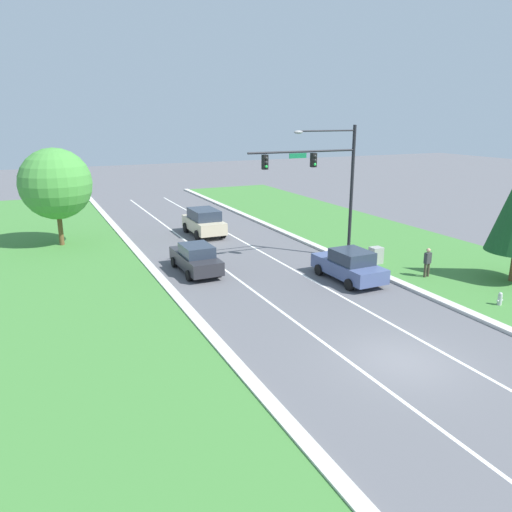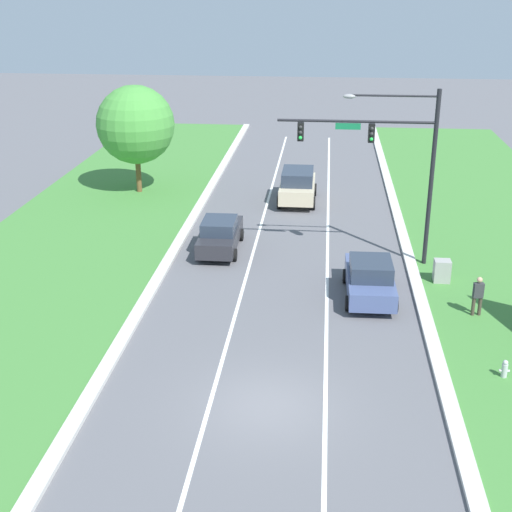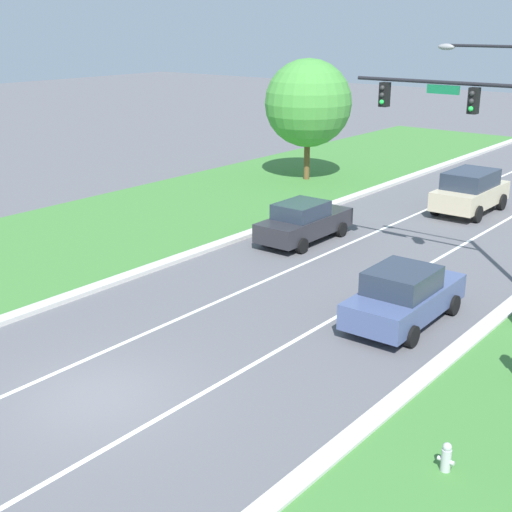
{
  "view_description": "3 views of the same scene",
  "coord_description": "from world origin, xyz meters",
  "px_view_note": "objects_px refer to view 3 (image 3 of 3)",
  "views": [
    {
      "loc": [
        -11.68,
        -12.57,
        8.54
      ],
      "look_at": [
        -0.55,
        11.53,
        1.08
      ],
      "focal_mm": 35.0,
      "sensor_mm": 36.0,
      "label": 1
    },
    {
      "loc": [
        1.51,
        -18.9,
        12.4
      ],
      "look_at": [
        -1.32,
        9.82,
        1.15
      ],
      "focal_mm": 50.0,
      "sensor_mm": 36.0,
      "label": 2
    },
    {
      "loc": [
        12.23,
        -9.25,
        8.46
      ],
      "look_at": [
        -1.25,
        7.59,
        1.31
      ],
      "focal_mm": 50.0,
      "sensor_mm": 36.0,
      "label": 3
    }
  ],
  "objects_px": {
    "slate_blue_sedan": "(404,296)",
    "fire_hydrant": "(446,459)",
    "traffic_signal_mast": "(497,128)",
    "oak_near_left_tree": "(308,103)",
    "champagne_suv": "(470,191)",
    "charcoal_sedan": "(304,222)"
  },
  "relations": [
    {
      "from": "slate_blue_sedan",
      "to": "fire_hydrant",
      "type": "height_order",
      "value": "slate_blue_sedan"
    },
    {
      "from": "traffic_signal_mast",
      "to": "oak_near_left_tree",
      "type": "distance_m",
      "value": 17.66
    },
    {
      "from": "champagne_suv",
      "to": "fire_hydrant",
      "type": "relative_size",
      "value": 6.58
    },
    {
      "from": "charcoal_sedan",
      "to": "fire_hydrant",
      "type": "bearing_deg",
      "value": -45.15
    },
    {
      "from": "traffic_signal_mast",
      "to": "slate_blue_sedan",
      "type": "relative_size",
      "value": 1.76
    },
    {
      "from": "champagne_suv",
      "to": "slate_blue_sedan",
      "type": "relative_size",
      "value": 1.01
    },
    {
      "from": "champagne_suv",
      "to": "slate_blue_sedan",
      "type": "xyz_separation_m",
      "value": [
        3.58,
        -13.31,
        -0.18
      ]
    },
    {
      "from": "fire_hydrant",
      "to": "oak_near_left_tree",
      "type": "distance_m",
      "value": 27.25
    },
    {
      "from": "champagne_suv",
      "to": "traffic_signal_mast",
      "type": "bearing_deg",
      "value": -64.89
    },
    {
      "from": "charcoal_sedan",
      "to": "slate_blue_sedan",
      "type": "xyz_separation_m",
      "value": [
        6.98,
        -4.87,
        0.03
      ]
    },
    {
      "from": "slate_blue_sedan",
      "to": "charcoal_sedan",
      "type": "bearing_deg",
      "value": 143.98
    },
    {
      "from": "charcoal_sedan",
      "to": "fire_hydrant",
      "type": "height_order",
      "value": "charcoal_sedan"
    },
    {
      "from": "slate_blue_sedan",
      "to": "fire_hydrant",
      "type": "bearing_deg",
      "value": -57.11
    },
    {
      "from": "traffic_signal_mast",
      "to": "charcoal_sedan",
      "type": "xyz_separation_m",
      "value": [
        -7.75,
        0.97,
        -4.51
      ]
    },
    {
      "from": "slate_blue_sedan",
      "to": "fire_hydrant",
      "type": "distance_m",
      "value": 7.41
    },
    {
      "from": "slate_blue_sedan",
      "to": "champagne_suv",
      "type": "bearing_deg",
      "value": 103.96
    },
    {
      "from": "traffic_signal_mast",
      "to": "charcoal_sedan",
      "type": "distance_m",
      "value": 9.02
    },
    {
      "from": "traffic_signal_mast",
      "to": "fire_hydrant",
      "type": "relative_size",
      "value": 11.5
    },
    {
      "from": "slate_blue_sedan",
      "to": "oak_near_left_tree",
      "type": "distance_m",
      "value": 19.94
    },
    {
      "from": "traffic_signal_mast",
      "to": "champagne_suv",
      "type": "height_order",
      "value": "traffic_signal_mast"
    },
    {
      "from": "champagne_suv",
      "to": "fire_hydrant",
      "type": "height_order",
      "value": "champagne_suv"
    },
    {
      "from": "traffic_signal_mast",
      "to": "fire_hydrant",
      "type": "height_order",
      "value": "traffic_signal_mast"
    }
  ]
}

